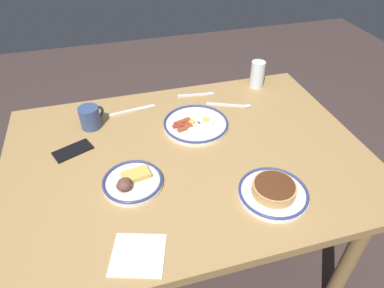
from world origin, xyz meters
TOP-DOWN VIEW (x-y plane):
  - ground_plane at (0.00, 0.00)m, footprint 6.00×6.00m
  - dining_table at (0.00, 0.00)m, footprint 1.38×0.99m
  - plate_near_main at (-0.08, -0.16)m, footprint 0.28×0.28m
  - plate_center_pancakes at (-0.22, 0.29)m, footprint 0.24×0.24m
  - plate_far_companion at (0.23, 0.11)m, footprint 0.21×0.21m
  - coffee_mug at (0.34, -0.28)m, footprint 0.10×0.09m
  - drinking_glass at (-0.47, -0.41)m, footprint 0.07×0.07m
  - cell_phone at (0.43, -0.13)m, footprint 0.16×0.12m
  - paper_napkin at (0.25, 0.39)m, footprint 0.19×0.18m
  - fork_near at (-0.15, -0.41)m, footprint 0.18×0.04m
  - butter_knife at (0.16, -0.35)m, footprint 0.21×0.05m
  - tea_spoon at (-0.30, -0.26)m, footprint 0.19×0.09m

SIDE VIEW (x-z plane):
  - ground_plane at x=0.00m, z-range 0.00..0.00m
  - dining_table at x=0.00m, z-range 0.28..1.02m
  - paper_napkin at x=0.25m, z-range 0.73..0.74m
  - butter_knife at x=0.16m, z-range 0.73..0.74m
  - fork_near at x=-0.15m, z-range 0.73..0.74m
  - cell_phone at x=0.43m, z-range 0.73..0.74m
  - tea_spoon at x=-0.30m, z-range 0.73..0.74m
  - plate_near_main at x=-0.08m, z-range 0.73..0.77m
  - plate_far_companion at x=0.23m, z-range 0.72..0.78m
  - plate_center_pancakes at x=-0.22m, z-range 0.73..0.78m
  - coffee_mug at x=0.34m, z-range 0.74..0.83m
  - drinking_glass at x=-0.47m, z-range 0.73..0.86m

